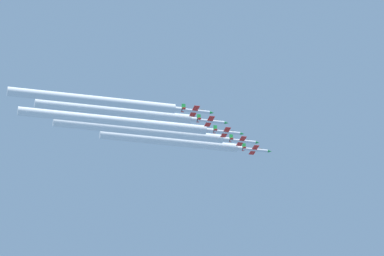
{
  "coord_description": "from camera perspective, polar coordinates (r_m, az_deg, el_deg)",
  "views": [
    {
      "loc": [
        359.61,
        -94.28,
        1.79
      ],
      "look_at": [
        0.12,
        -11.76,
        184.85
      ],
      "focal_mm": 117.28,
      "sensor_mm": 36.0,
      "label": 1
    }
  ],
  "objects": [
    {
      "name": "jet_lead",
      "position": [
        433.27,
        2.93,
        -1.0
      ],
      "size": [
        7.52,
        10.95,
        2.63
      ],
      "color": "silver"
    },
    {
      "name": "jet_second_echelon",
      "position": [
        423.62,
        2.36,
        -0.6
      ],
      "size": [
        7.52,
        10.95,
        2.63
      ],
      "color": "silver"
    },
    {
      "name": "jet_third_echelon",
      "position": [
        414.92,
        1.64,
        -0.2
      ],
      "size": [
        7.52,
        10.95,
        2.63
      ],
      "color": "silver"
    },
    {
      "name": "jet_fourth_echelon",
      "position": [
        405.38,
        0.9,
        0.3
      ],
      "size": [
        7.52,
        10.95,
        2.63
      ],
      "color": "silver"
    },
    {
      "name": "jet_fifth_echelon",
      "position": [
        395.22,
        0.22,
        0.77
      ],
      "size": [
        7.52,
        10.95,
        2.63
      ],
      "color": "silver"
    },
    {
      "name": "smoke_trail_lead",
      "position": [
        426.74,
        -0.93,
        -0.62
      ],
      "size": [
        2.92,
        49.5,
        2.92
      ],
      "color": "white"
    },
    {
      "name": "smoke_trail_second_echelon",
      "position": [
        416.58,
        -2.27,
        -0.14
      ],
      "size": [
        2.92,
        59.55,
        2.92
      ],
      "color": "white"
    },
    {
      "name": "smoke_trail_third_echelon",
      "position": [
        408.01,
        -3.43,
        0.32
      ],
      "size": [
        2.92,
        64.41,
        2.92
      ],
      "color": "white"
    },
    {
      "name": "smoke_trail_fourth_echelon",
      "position": [
        399.82,
        -3.44,
        0.75
      ],
      "size": [
        2.92,
        52.33,
        2.92
      ],
      "color": "white"
    },
    {
      "name": "smoke_trail_fifth_echelon",
      "position": [
        389.94,
        -4.41,
        1.25
      ],
      "size": [
        2.92,
        54.57,
        2.92
      ],
      "color": "white"
    }
  ]
}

